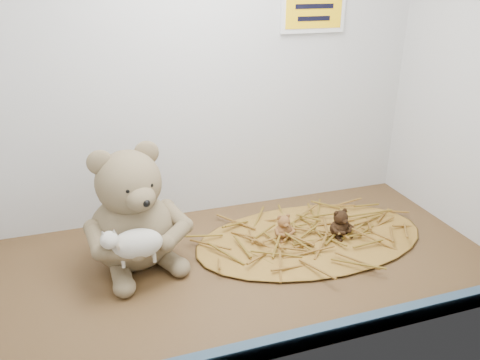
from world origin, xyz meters
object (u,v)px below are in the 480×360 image
object	(u,v)px
mini_teddy_tan	(283,225)
mini_teddy_brown	(340,222)
main_teddy	(130,208)
toy_lamb	(137,244)

from	to	relation	value
mini_teddy_tan	mini_teddy_brown	xyz separation A→B (cm)	(14.01, -3.55, 0.45)
main_teddy	toy_lamb	bearing A→B (deg)	-106.17
mini_teddy_brown	toy_lamb	bearing A→B (deg)	175.63
main_teddy	toy_lamb	distance (cm)	10.98
mini_teddy_brown	mini_teddy_tan	bearing A→B (deg)	155.28
main_teddy	mini_teddy_tan	xyz separation A→B (cm)	(36.96, -1.44, -10.15)
main_teddy	toy_lamb	xyz separation A→B (cm)	(0.00, -10.46, -3.34)
main_teddy	mini_teddy_brown	xyz separation A→B (cm)	(50.98, -5.00, -9.69)
mini_teddy_tan	main_teddy	bearing A→B (deg)	176.29
toy_lamb	mini_teddy_tan	world-z (taller)	toy_lamb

